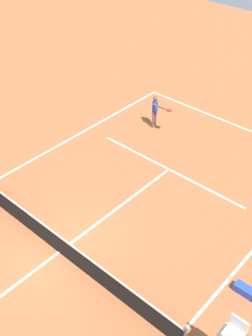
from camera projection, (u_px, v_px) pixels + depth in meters
name	position (u px, v px, depth m)	size (l,w,h in m)	color
ground_plane	(59.00, 252.00, 15.38)	(60.00, 60.00, 0.00)	#B76038
court_lines	(59.00, 252.00, 15.38)	(10.62, 24.24, 0.01)	white
tennis_net	(58.00, 243.00, 15.08)	(11.22, 0.10, 1.07)	#4C4C51
player_serving	(156.00, 109.00, 21.52)	(1.31, 0.53, 1.80)	brown
tennis_ball	(166.00, 143.00, 20.96)	(0.07, 0.07, 0.07)	#CCE033
equipment_bag	(245.00, 290.00, 13.88)	(0.76, 0.32, 0.30)	#2647B7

